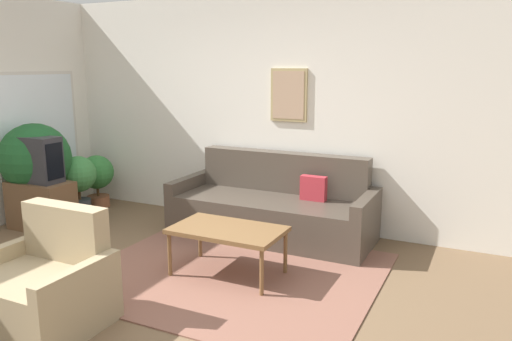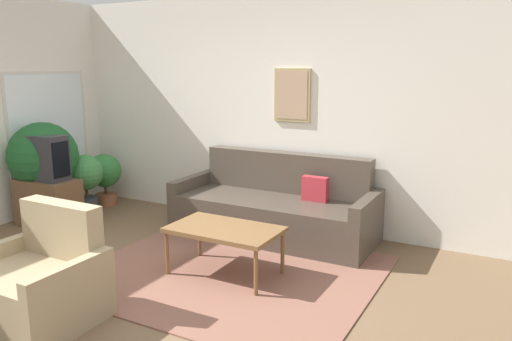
{
  "view_description": "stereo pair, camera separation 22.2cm",
  "coord_description": "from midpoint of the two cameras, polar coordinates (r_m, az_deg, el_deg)",
  "views": [
    {
      "loc": [
        2.6,
        -2.87,
        1.88
      ],
      "look_at": [
        0.47,
        1.53,
        0.85
      ],
      "focal_mm": 35.0,
      "sensor_mm": 36.0,
      "label": 1
    },
    {
      "loc": [
        2.79,
        -2.77,
        1.88
      ],
      "look_at": [
        0.47,
        1.53,
        0.85
      ],
      "focal_mm": 35.0,
      "sensor_mm": 36.0,
      "label": 2
    }
  ],
  "objects": [
    {
      "name": "ground_plane",
      "position": [
        4.33,
        -16.65,
        -14.36
      ],
      "size": [
        16.0,
        16.0,
        0.0
      ],
      "primitive_type": "plane",
      "color": "brown"
    },
    {
      "name": "area_rug",
      "position": [
        4.71,
        -4.07,
        -11.59
      ],
      "size": [
        2.6,
        2.25,
        0.01
      ],
      "color": "brown",
      "rests_on": "ground_plane"
    },
    {
      "name": "wall_back",
      "position": [
        6.0,
        -1.02,
        6.85
      ],
      "size": [
        8.0,
        0.09,
        2.7
      ],
      "color": "white",
      "rests_on": "ground_plane"
    },
    {
      "name": "couch",
      "position": [
        5.59,
        0.87,
        -4.41
      ],
      "size": [
        2.24,
        0.9,
        0.91
      ],
      "color": "#4C4238",
      "rests_on": "ground_plane"
    },
    {
      "name": "coffee_table",
      "position": [
        4.53,
        -4.67,
        -7.04
      ],
      "size": [
        1.0,
        0.59,
        0.45
      ],
      "color": "brown",
      "rests_on": "ground_plane"
    },
    {
      "name": "tv_stand",
      "position": [
        6.38,
        -24.22,
        -3.66
      ],
      "size": [
        0.75,
        0.41,
        0.57
      ],
      "color": "brown",
      "rests_on": "ground_plane"
    },
    {
      "name": "tv",
      "position": [
        6.27,
        -24.63,
        1.16
      ],
      "size": [
        0.55,
        0.28,
        0.53
      ],
      "color": "#2D2D33",
      "rests_on": "tv_stand"
    },
    {
      "name": "armchair",
      "position": [
        4.11,
        -24.69,
        -12.14
      ],
      "size": [
        0.91,
        0.76,
        0.85
      ],
      "rotation": [
        0.0,
        0.0,
        -0.31
      ],
      "color": "tan",
      "rests_on": "ground_plane"
    },
    {
      "name": "potted_plant_tall",
      "position": [
        6.53,
        -24.8,
        1.21
      ],
      "size": [
        0.83,
        0.83,
        1.22
      ],
      "color": "beige",
      "rests_on": "ground_plane"
    },
    {
      "name": "potted_plant_by_window",
      "position": [
        7.06,
        -18.6,
        -0.58
      ],
      "size": [
        0.45,
        0.45,
        0.71
      ],
      "color": "#935638",
      "rests_on": "ground_plane"
    },
    {
      "name": "potted_plant_small",
      "position": [
        6.68,
        -20.54,
        -0.93
      ],
      "size": [
        0.45,
        0.45,
        0.77
      ],
      "color": "#383D42",
      "rests_on": "ground_plane"
    }
  ]
}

